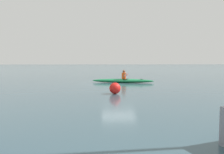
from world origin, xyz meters
TOP-DOWN VIEW (x-y plane):
  - ground_plane at (0.00, 0.00)m, footprint 160.00×160.00m
  - kayak at (-0.38, -0.76)m, footprint 4.87×1.50m
  - kayaker at (-0.48, -0.74)m, footprint 0.60×2.27m
  - mooring_buoy_red_near at (0.66, 5.28)m, footprint 0.60×0.60m

SIDE VIEW (x-z plane):
  - ground_plane at x=0.00m, z-range 0.00..0.00m
  - kayak at x=-0.38m, z-range 0.00..0.31m
  - mooring_buoy_red_near at x=0.66m, z-range -0.02..0.62m
  - kayaker at x=-0.48m, z-range 0.26..0.96m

